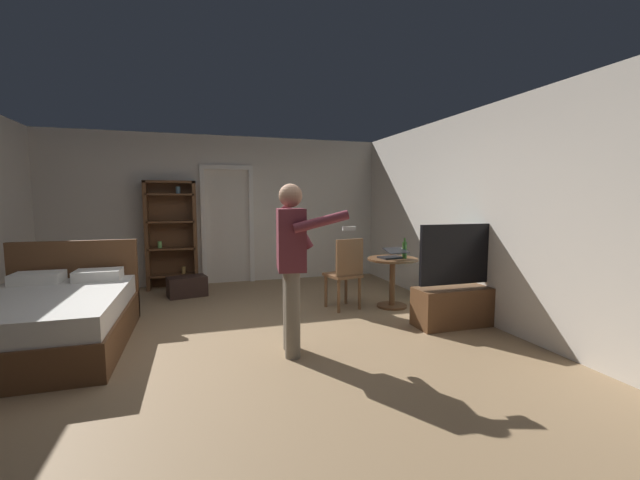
# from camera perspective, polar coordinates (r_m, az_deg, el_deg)

# --- Properties ---
(ground_plane) EXTENTS (7.02, 7.02, 0.00)m
(ground_plane) POSITION_cam_1_polar(r_m,az_deg,el_deg) (4.43, -10.95, -14.32)
(ground_plane) COLOR #997A56
(wall_back) EXTENTS (6.09, 0.12, 2.65)m
(wall_back) POSITION_cam_1_polar(r_m,az_deg,el_deg) (7.40, -13.92, 4.21)
(wall_back) COLOR silver
(wall_back) RESTS_ON ground_plane
(wall_right) EXTENTS (0.12, 6.62, 2.65)m
(wall_right) POSITION_cam_1_polar(r_m,az_deg,el_deg) (5.36, 22.35, 3.36)
(wall_right) COLOR silver
(wall_right) RESTS_ON ground_plane
(doorway_frame) EXTENTS (0.93, 0.08, 2.13)m
(doorway_frame) POSITION_cam_1_polar(r_m,az_deg,el_deg) (7.33, -13.22, 3.41)
(doorway_frame) COLOR white
(doorway_frame) RESTS_ON ground_plane
(bed) EXTENTS (1.41, 2.00, 1.02)m
(bed) POSITION_cam_1_polar(r_m,az_deg,el_deg) (4.95, -34.26, -9.39)
(bed) COLOR brown
(bed) RESTS_ON ground_plane
(bookshelf) EXTENTS (0.83, 0.32, 1.83)m
(bookshelf) POSITION_cam_1_polar(r_m,az_deg,el_deg) (7.19, -20.66, 1.22)
(bookshelf) COLOR brown
(bookshelf) RESTS_ON ground_plane
(tv_flatscreen) EXTENTS (1.23, 0.40, 1.23)m
(tv_flatscreen) POSITION_cam_1_polar(r_m,az_deg,el_deg) (5.14, 20.02, -7.67)
(tv_flatscreen) COLOR brown
(tv_flatscreen) RESTS_ON ground_plane
(side_table) EXTENTS (0.70, 0.70, 0.70)m
(side_table) POSITION_cam_1_polar(r_m,az_deg,el_deg) (5.67, 10.42, -4.81)
(side_table) COLOR brown
(side_table) RESTS_ON ground_plane
(laptop) EXTENTS (0.36, 0.37, 0.16)m
(laptop) POSITION_cam_1_polar(r_m,az_deg,el_deg) (5.57, 10.46, -2.12)
(laptop) COLOR black
(laptop) RESTS_ON side_table
(bottle_on_table) EXTENTS (0.06, 0.06, 0.29)m
(bottle_on_table) POSITION_cam_1_polar(r_m,az_deg,el_deg) (5.61, 12.13, -1.39)
(bottle_on_table) COLOR #32591E
(bottle_on_table) RESTS_ON side_table
(wooden_chair) EXTENTS (0.50, 0.50, 0.99)m
(wooden_chair) POSITION_cam_1_polar(r_m,az_deg,el_deg) (5.45, 3.72, -4.44)
(wooden_chair) COLOR brown
(wooden_chair) RESTS_ON ground_plane
(person_blue_shirt) EXTENTS (0.70, 0.62, 1.67)m
(person_blue_shirt) POSITION_cam_1_polar(r_m,az_deg,el_deg) (3.84, -4.03, -2.50)
(person_blue_shirt) COLOR gray
(person_blue_shirt) RESTS_ON ground_plane
(suitcase_dark) EXTENTS (0.64, 0.46, 0.32)m
(suitcase_dark) POSITION_cam_1_polar(r_m,az_deg,el_deg) (6.58, -18.67, -6.37)
(suitcase_dark) COLOR black
(suitcase_dark) RESTS_ON ground_plane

